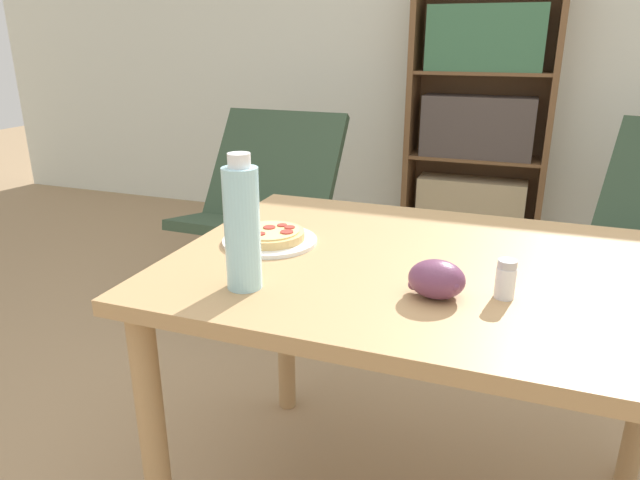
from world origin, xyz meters
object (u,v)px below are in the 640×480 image
lounge_chair_near (262,233)px  drink_bottle (242,227)px  grape_bunch (437,279)px  bookshelf (478,123)px  salt_shaker (506,279)px  pizza_on_plate (270,237)px

lounge_chair_near → drink_bottle: bearing=-64.0°
grape_bunch → bookshelf: (-0.17, 2.63, -0.05)m
grape_bunch → bookshelf: size_ratio=0.07×
salt_shaker → bookshelf: (-0.30, 2.59, -0.05)m
pizza_on_plate → bookshelf: size_ratio=0.15×
bookshelf → drink_bottle: bearing=-94.3°
pizza_on_plate → salt_shaker: salt_shaker is taller
grape_bunch → salt_shaker: 0.13m
pizza_on_plate → bookshelf: 2.47m
grape_bunch → lounge_chair_near: 1.95m
pizza_on_plate → lounge_chair_near: size_ratio=0.27×
grape_bunch → salt_shaker: bearing=19.1°
pizza_on_plate → drink_bottle: drink_bottle is taller
drink_bottle → salt_shaker: drink_bottle is taller
salt_shaker → drink_bottle: bearing=-165.5°
salt_shaker → bookshelf: bookshelf is taller
salt_shaker → bookshelf: size_ratio=0.05×
drink_bottle → bookshelf: bearing=85.7°
drink_bottle → bookshelf: size_ratio=0.18×
grape_bunch → drink_bottle: bearing=-167.0°
salt_shaker → pizza_on_plate: bearing=167.0°
lounge_chair_near → grape_bunch: bearing=-52.3°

